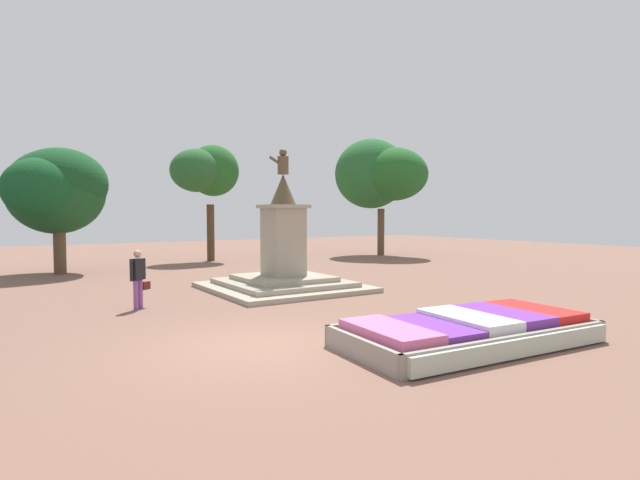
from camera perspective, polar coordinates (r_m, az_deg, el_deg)
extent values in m
plane|color=brown|center=(10.15, -7.23, -12.01)|extent=(77.34, 77.34, 0.00)
cube|color=#38281C|center=(10.70, 16.50, -10.29)|extent=(5.21, 2.60, 0.38)
cube|color=gray|center=(9.93, 21.37, -11.29)|extent=(5.26, 0.48, 0.42)
cube|color=gray|center=(11.53, 12.34, -9.17)|extent=(5.26, 0.48, 0.42)
cube|color=gray|center=(9.10, 4.64, -12.39)|extent=(0.28, 2.44, 0.42)
cube|color=gray|center=(12.61, 24.93, -8.33)|extent=(0.28, 2.44, 0.42)
cube|color=#D86699|center=(9.39, 7.96, -10.29)|extent=(1.12, 2.10, 0.18)
cube|color=#72339E|center=(9.99, 12.51, -9.69)|extent=(1.12, 2.10, 0.12)
cube|color=white|center=(10.63, 16.53, -8.75)|extent=(1.12, 2.10, 0.21)
cube|color=#72339E|center=(11.33, 20.04, -8.11)|extent=(1.12, 2.10, 0.20)
cube|color=red|center=(12.07, 23.13, -7.51)|extent=(1.12, 2.10, 0.19)
cube|color=#B2BCAD|center=(9.89, 21.59, -11.35)|extent=(5.00, 0.56, 0.34)
cube|color=#9F9581|center=(17.47, -4.19, -5.40)|extent=(4.92, 4.92, 0.16)
cube|color=gray|center=(17.44, -4.19, -4.87)|extent=(3.89, 3.89, 0.16)
cube|color=#9F9581|center=(17.42, -4.19, -4.34)|extent=(2.86, 2.86, 0.16)
cube|color=#9E937F|center=(17.31, -4.21, -0.23)|extent=(1.19, 1.19, 2.34)
cube|color=#9E937F|center=(17.28, -4.23, 3.84)|extent=(1.41, 1.41, 0.12)
cone|color=brown|center=(17.30, -4.23, 5.77)|extent=(0.89, 0.89, 1.05)
cylinder|color=brown|center=(17.36, -4.24, 8.50)|extent=(0.38, 0.38, 0.61)
sphere|color=brown|center=(17.41, -4.25, 9.94)|extent=(0.27, 0.27, 0.27)
cylinder|color=brown|center=(17.29, -4.99, 8.93)|extent=(0.55, 0.16, 0.37)
cylinder|color=#8C4C99|center=(14.63, -20.30, -5.91)|extent=(0.13, 0.13, 0.82)
cylinder|color=#8C4C99|center=(14.76, -19.84, -5.82)|extent=(0.13, 0.13, 0.82)
cube|color=black|center=(14.60, -20.12, -3.15)|extent=(0.44, 0.40, 0.58)
cylinder|color=black|center=(14.43, -20.74, -3.35)|extent=(0.09, 0.09, 0.55)
cylinder|color=black|center=(14.79, -19.50, -3.18)|extent=(0.09, 0.09, 0.55)
sphere|color=tan|center=(14.57, -20.15, -1.48)|extent=(0.21, 0.21, 0.21)
cube|color=#591E19|center=(14.89, -19.32, -4.94)|extent=(0.30, 0.26, 0.22)
cylinder|color=#4C3823|center=(28.60, -12.39, 0.82)|extent=(0.42, 0.42, 3.17)
ellipsoid|color=#225D25|center=(29.00, -12.10, 7.76)|extent=(2.89, 2.69, 2.87)
ellipsoid|color=#265C2B|center=(28.58, -13.92, 7.72)|extent=(2.89, 2.90, 2.38)
cylinder|color=brown|center=(32.03, 6.98, 0.92)|extent=(0.44, 0.44, 2.97)
ellipsoid|color=#225D25|center=(31.48, 8.38, 7.45)|extent=(4.32, 4.22, 3.29)
ellipsoid|color=#245F2C|center=(32.09, 5.83, 7.54)|extent=(4.49, 4.71, 4.39)
ellipsoid|color=#235B27|center=(32.43, 6.19, 7.13)|extent=(4.31, 4.51, 3.52)
cylinder|color=brown|center=(24.57, -27.60, -1.14)|extent=(0.51, 0.51, 2.01)
ellipsoid|color=#164D24|center=(23.85, -29.19, 5.14)|extent=(3.08, 2.63, 2.59)
ellipsoid|color=#1B4C23|center=(24.86, -27.92, 4.92)|extent=(4.07, 4.03, 3.72)
ellipsoid|color=#174821|center=(24.65, -27.47, 5.78)|extent=(3.85, 3.52, 3.07)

